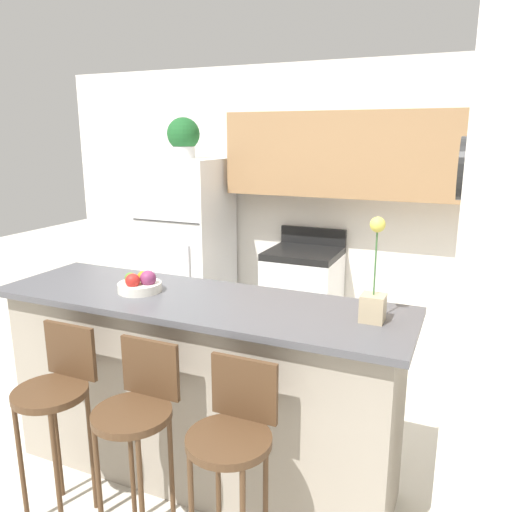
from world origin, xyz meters
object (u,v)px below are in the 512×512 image
object	(u,v)px
potted_plant_on_fridge	(183,137)
orchid_vase	(374,293)
fruit_bowl	(140,284)
trash_bin	(231,328)
stove_range	(303,298)
bar_stool_left	(57,395)
bar_stool_mid	(138,416)
bar_stool_right	(233,442)
refrigerator	(187,247)

from	to	relation	value
potted_plant_on_fridge	orchid_vase	xyz separation A→B (m)	(2.14, -1.86, -0.70)
fruit_bowl	trash_bin	xyz separation A→B (m)	(-0.29, 1.68, -0.92)
stove_range	bar_stool_left	world-z (taller)	stove_range
bar_stool_mid	trash_bin	world-z (taller)	bar_stool_mid
bar_stool_left	bar_stool_right	distance (m)	0.97
potted_plant_on_fridge	trash_bin	world-z (taller)	potted_plant_on_fridge
bar_stool_mid	potted_plant_on_fridge	bearing A→B (deg)	116.49
bar_stool_left	bar_stool_right	size ratio (longest dim) A/B	1.00
trash_bin	fruit_bowl	bearing A→B (deg)	-80.26
refrigerator	bar_stool_right	bearing A→B (deg)	-55.16
stove_range	fruit_bowl	size ratio (longest dim) A/B	4.45
potted_plant_on_fridge	trash_bin	distance (m)	1.83
refrigerator	trash_bin	xyz separation A→B (m)	(0.59, -0.25, -0.66)
bar_stool_mid	orchid_vase	bearing A→B (deg)	32.13
potted_plant_on_fridge	bar_stool_mid	bearing A→B (deg)	-63.51
bar_stool_right	orchid_vase	distance (m)	0.91
stove_range	trash_bin	size ratio (longest dim) A/B	2.82
stove_range	bar_stool_right	bearing A→B (deg)	-78.12
trash_bin	potted_plant_on_fridge	bearing A→B (deg)	156.93
bar_stool_left	orchid_vase	bearing A→B (deg)	22.42
bar_stool_right	trash_bin	xyz separation A→B (m)	(-1.11, 2.19, -0.48)
refrigerator	bar_stool_left	xyz separation A→B (m)	(0.73, -2.44, -0.18)
refrigerator	fruit_bowl	bearing A→B (deg)	-65.50
refrigerator	bar_stool_left	distance (m)	2.56
orchid_vase	bar_stool_right	bearing A→B (deg)	-127.28
bar_stool_left	trash_bin	xyz separation A→B (m)	(-0.14, 2.19, -0.48)
bar_stool_right	orchid_vase	xyz separation A→B (m)	(0.44, 0.58, 0.53)
potted_plant_on_fridge	orchid_vase	bearing A→B (deg)	-40.99
refrigerator	bar_stool_right	size ratio (longest dim) A/B	1.71
stove_range	fruit_bowl	world-z (taller)	fruit_bowl
bar_stool_right	fruit_bowl	xyz separation A→B (m)	(-0.82, 0.52, 0.44)
refrigerator	fruit_bowl	world-z (taller)	refrigerator
stove_range	bar_stool_left	xyz separation A→B (m)	(-0.44, -2.51, 0.21)
bar_stool_right	fruit_bowl	world-z (taller)	fruit_bowl
potted_plant_on_fridge	bar_stool_right	bearing A→B (deg)	-55.16
stove_range	bar_stool_right	xyz separation A→B (m)	(0.53, -2.51, 0.21)
potted_plant_on_fridge	fruit_bowl	size ratio (longest dim) A/B	1.56
orchid_vase	trash_bin	size ratio (longest dim) A/B	1.29
potted_plant_on_fridge	fruit_bowl	bearing A→B (deg)	-65.50
bar_stool_right	potted_plant_on_fridge	bearing A→B (deg)	124.84
refrigerator	orchid_vase	distance (m)	2.86
bar_stool_left	trash_bin	world-z (taller)	bar_stool_left
refrigerator	fruit_bowl	distance (m)	2.13
bar_stool_mid	bar_stool_left	bearing A→B (deg)	180.00
bar_stool_left	orchid_vase	world-z (taller)	orchid_vase
trash_bin	bar_stool_mid	bearing A→B (deg)	-74.03
refrigerator	bar_stool_mid	world-z (taller)	refrigerator
trash_bin	stove_range	bearing A→B (deg)	28.40
orchid_vase	trash_bin	xyz separation A→B (m)	(-1.55, 1.61, -1.01)
bar_stool_left	potted_plant_on_fridge	distance (m)	2.83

